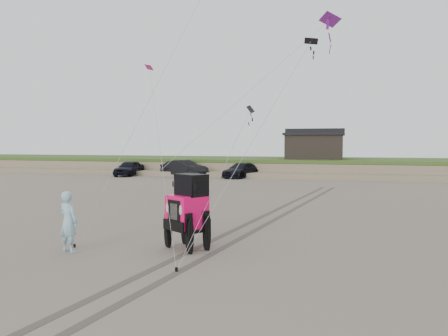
# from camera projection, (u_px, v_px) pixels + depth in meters

# --- Properties ---
(ground) EXTENTS (160.00, 160.00, 0.00)m
(ground) POSITION_uv_depth(u_px,v_px,m) (160.00, 258.00, 13.33)
(ground) COLOR #6B6054
(ground) RESTS_ON ground
(dune_ridge) EXTENTS (160.00, 14.25, 1.73)m
(dune_ridge) POSITION_uv_depth(u_px,v_px,m) (297.00, 167.00, 49.31)
(dune_ridge) COLOR #7A6B54
(dune_ridge) RESTS_ON ground
(cabin) EXTENTS (6.40, 5.40, 3.35)m
(cabin) POSITION_uv_depth(u_px,v_px,m) (315.00, 145.00, 48.15)
(cabin) COLOR black
(cabin) RESTS_ON dune_ridge
(truck_a) EXTENTS (2.25, 4.88, 1.62)m
(truck_a) POSITION_uv_depth(u_px,v_px,m) (129.00, 168.00, 46.40)
(truck_a) COLOR black
(truck_a) RESTS_ON ground
(truck_b) EXTENTS (5.50, 3.38, 1.71)m
(truck_b) POSITION_uv_depth(u_px,v_px,m) (184.00, 168.00, 45.27)
(truck_b) COLOR black
(truck_b) RESTS_ON ground
(truck_c) EXTENTS (3.45, 5.46, 1.47)m
(truck_c) POSITION_uv_depth(u_px,v_px,m) (241.00, 170.00, 43.98)
(truck_c) COLOR black
(truck_c) RESTS_ON ground
(jeep) EXTENTS (4.75, 5.74, 1.98)m
(jeep) POSITION_uv_depth(u_px,v_px,m) (187.00, 219.00, 14.36)
(jeep) COLOR #FF0A60
(jeep) RESTS_ON ground
(man) EXTENTS (0.82, 0.64, 1.98)m
(man) POSITION_uv_depth(u_px,v_px,m) (68.00, 222.00, 13.95)
(man) COLOR #8ABFD5
(man) RESTS_ON ground
(kite_flock) EXTENTS (9.69, 7.30, 7.05)m
(kite_flock) POSITION_uv_depth(u_px,v_px,m) (288.00, 30.00, 20.57)
(kite_flock) COLOR black
(kite_flock) RESTS_ON ground
(stake_main) EXTENTS (0.08, 0.08, 0.12)m
(stake_main) POSITION_uv_depth(u_px,v_px,m) (74.00, 246.00, 14.64)
(stake_main) COLOR black
(stake_main) RESTS_ON ground
(stake_aux) EXTENTS (0.08, 0.08, 0.12)m
(stake_aux) POSITION_uv_depth(u_px,v_px,m) (176.00, 269.00, 11.88)
(stake_aux) COLOR black
(stake_aux) RESTS_ON ground
(tire_tracks) EXTENTS (5.22, 29.74, 0.01)m
(tire_tracks) POSITION_uv_depth(u_px,v_px,m) (270.00, 217.00, 20.48)
(tire_tracks) COLOR #4C443D
(tire_tracks) RESTS_ON ground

